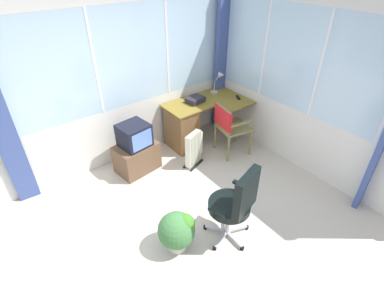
{
  "coord_description": "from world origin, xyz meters",
  "views": [
    {
      "loc": [
        -1.34,
        -2.02,
        3.01
      ],
      "look_at": [
        0.63,
        0.56,
        0.83
      ],
      "focal_mm": 27.52,
      "sensor_mm": 36.0,
      "label": 1
    }
  ],
  "objects_px": {
    "paper_tray": "(195,100)",
    "space_heater": "(194,149)",
    "potted_plant": "(178,230)",
    "office_chair": "(236,202)",
    "wooden_armchair": "(228,123)",
    "desk": "(185,125)",
    "tv_remote": "(238,97)",
    "desk_lamp": "(220,79)",
    "tv_on_stand": "(136,150)"
  },
  "relations": [
    {
      "from": "paper_tray",
      "to": "space_heater",
      "type": "bearing_deg",
      "value": -129.14
    },
    {
      "from": "space_heater",
      "to": "potted_plant",
      "type": "bearing_deg",
      "value": -134.46
    },
    {
      "from": "office_chair",
      "to": "potted_plant",
      "type": "height_order",
      "value": "office_chair"
    },
    {
      "from": "paper_tray",
      "to": "wooden_armchair",
      "type": "height_order",
      "value": "wooden_armchair"
    },
    {
      "from": "desk",
      "to": "tv_remote",
      "type": "distance_m",
      "value": 1.07
    },
    {
      "from": "desk_lamp",
      "to": "tv_remote",
      "type": "xyz_separation_m",
      "value": [
        0.1,
        -0.39,
        -0.25
      ]
    },
    {
      "from": "desk",
      "to": "office_chair",
      "type": "relative_size",
      "value": 1.32
    },
    {
      "from": "potted_plant",
      "to": "desk",
      "type": "bearing_deg",
      "value": 51.45
    },
    {
      "from": "desk",
      "to": "desk_lamp",
      "type": "distance_m",
      "value": 1.05
    },
    {
      "from": "wooden_armchair",
      "to": "space_heater",
      "type": "bearing_deg",
      "value": 172.04
    },
    {
      "from": "tv_on_stand",
      "to": "tv_remote",
      "type": "bearing_deg",
      "value": -5.88
    },
    {
      "from": "paper_tray",
      "to": "desk_lamp",
      "type": "bearing_deg",
      "value": 5.6
    },
    {
      "from": "wooden_armchair",
      "to": "office_chair",
      "type": "xyz_separation_m",
      "value": [
        -1.18,
        -1.39,
        0.02
      ]
    },
    {
      "from": "desk_lamp",
      "to": "tv_on_stand",
      "type": "relative_size",
      "value": 0.48
    },
    {
      "from": "tv_on_stand",
      "to": "potted_plant",
      "type": "distance_m",
      "value": 1.65
    },
    {
      "from": "wooden_armchair",
      "to": "tv_on_stand",
      "type": "height_order",
      "value": "wooden_armchair"
    },
    {
      "from": "desk",
      "to": "office_chair",
      "type": "height_order",
      "value": "office_chair"
    },
    {
      "from": "tv_remote",
      "to": "potted_plant",
      "type": "distance_m",
      "value": 2.76
    },
    {
      "from": "desk",
      "to": "potted_plant",
      "type": "xyz_separation_m",
      "value": [
        -1.37,
        -1.72,
        -0.14
      ]
    },
    {
      "from": "tv_remote",
      "to": "tv_on_stand",
      "type": "relative_size",
      "value": 0.18
    },
    {
      "from": "wooden_armchair",
      "to": "tv_on_stand",
      "type": "relative_size",
      "value": 1.09
    },
    {
      "from": "desk_lamp",
      "to": "office_chair",
      "type": "distance_m",
      "value": 2.68
    },
    {
      "from": "desk",
      "to": "space_heater",
      "type": "height_order",
      "value": "desk"
    },
    {
      "from": "paper_tray",
      "to": "office_chair",
      "type": "distance_m",
      "value": 2.29
    },
    {
      "from": "paper_tray",
      "to": "space_heater",
      "type": "relative_size",
      "value": 0.5
    },
    {
      "from": "desk",
      "to": "wooden_armchair",
      "type": "distance_m",
      "value": 0.78
    },
    {
      "from": "wooden_armchair",
      "to": "office_chair",
      "type": "height_order",
      "value": "office_chair"
    },
    {
      "from": "tv_remote",
      "to": "wooden_armchair",
      "type": "height_order",
      "value": "wooden_armchair"
    },
    {
      "from": "desk_lamp",
      "to": "space_heater",
      "type": "distance_m",
      "value": 1.44
    },
    {
      "from": "paper_tray",
      "to": "tv_on_stand",
      "type": "xyz_separation_m",
      "value": [
        -1.27,
        -0.13,
        -0.45
      ]
    },
    {
      "from": "wooden_armchair",
      "to": "desk",
      "type": "bearing_deg",
      "value": 123.81
    },
    {
      "from": "desk_lamp",
      "to": "tv_remote",
      "type": "distance_m",
      "value": 0.48
    },
    {
      "from": "desk",
      "to": "space_heater",
      "type": "distance_m",
      "value": 0.59
    },
    {
      "from": "space_heater",
      "to": "tv_on_stand",
      "type": "bearing_deg",
      "value": 151.35
    },
    {
      "from": "wooden_armchair",
      "to": "paper_tray",
      "type": "bearing_deg",
      "value": 104.77
    },
    {
      "from": "tv_on_stand",
      "to": "potted_plant",
      "type": "xyz_separation_m",
      "value": [
        -0.35,
        -1.62,
        -0.08
      ]
    },
    {
      "from": "tv_remote",
      "to": "space_heater",
      "type": "distance_m",
      "value": 1.29
    },
    {
      "from": "office_chair",
      "to": "space_heater",
      "type": "distance_m",
      "value": 1.6
    },
    {
      "from": "tv_remote",
      "to": "space_heater",
      "type": "bearing_deg",
      "value": -138.39
    },
    {
      "from": "tv_remote",
      "to": "paper_tray",
      "type": "height_order",
      "value": "paper_tray"
    },
    {
      "from": "wooden_armchair",
      "to": "tv_on_stand",
      "type": "xyz_separation_m",
      "value": [
        -1.44,
        0.53,
        -0.22
      ]
    },
    {
      "from": "tv_on_stand",
      "to": "space_heater",
      "type": "bearing_deg",
      "value": -28.65
    },
    {
      "from": "space_heater",
      "to": "potted_plant",
      "type": "height_order",
      "value": "space_heater"
    },
    {
      "from": "wooden_armchair",
      "to": "potted_plant",
      "type": "xyz_separation_m",
      "value": [
        -1.79,
        -1.09,
        -0.3
      ]
    },
    {
      "from": "desk",
      "to": "potted_plant",
      "type": "height_order",
      "value": "desk"
    },
    {
      "from": "paper_tray",
      "to": "office_chair",
      "type": "bearing_deg",
      "value": -116.2
    },
    {
      "from": "desk_lamp",
      "to": "space_heater",
      "type": "height_order",
      "value": "desk_lamp"
    },
    {
      "from": "desk",
      "to": "space_heater",
      "type": "relative_size",
      "value": 2.32
    },
    {
      "from": "potted_plant",
      "to": "desk_lamp",
      "type": "bearing_deg",
      "value": 39.11
    },
    {
      "from": "tv_remote",
      "to": "tv_on_stand",
      "type": "bearing_deg",
      "value": -155.71
    }
  ]
}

